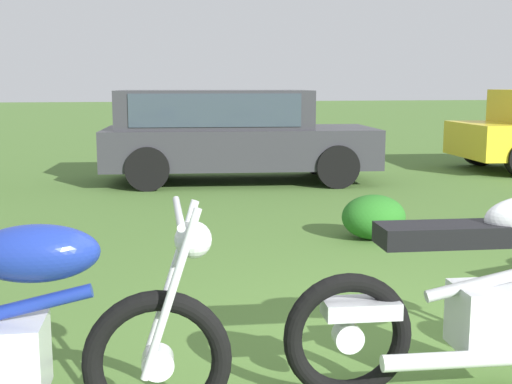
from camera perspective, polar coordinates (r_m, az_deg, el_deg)
The scene contains 4 objects.
ground_plane at distance 3.86m, azimuth 17.09°, elevation -14.21°, with size 120.00×120.00×0.00m, color #476B2D.
motorcycle_silver at distance 3.48m, azimuth 20.05°, elevation -8.35°, with size 2.07×0.64×1.02m.
car_charcoal at distance 10.41m, azimuth -2.50°, elevation 5.43°, with size 4.35×2.21×1.43m.
shrub_low at distance 6.66m, azimuth 10.06°, elevation -2.12°, with size 0.64×0.56×0.44m.
Camera 1 is at (-1.79, -3.08, 1.50)m, focal length 46.62 mm.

